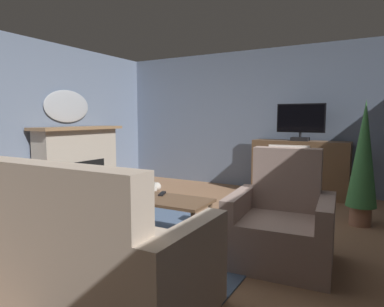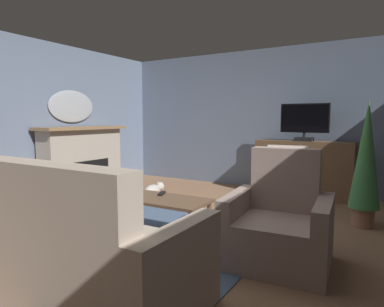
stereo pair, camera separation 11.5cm
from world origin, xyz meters
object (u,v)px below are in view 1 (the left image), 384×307
fireplace (79,162)px  tv_cabinet (300,170)px  television (301,121)px  coffee_table (161,203)px  potted_plant_small_fern_corner (363,159)px  tv_remote (162,194)px  cat (151,190)px  wall_mirror_oval (67,106)px  sofa_floral (75,252)px  armchair_facing_sofa (281,226)px

fireplace → tv_cabinet: fireplace is taller
tv_cabinet → television: bearing=-90.0°
coffee_table → potted_plant_small_fern_corner: 2.50m
tv_remote → cat: (-1.21, 1.41, -0.36)m
television → potted_plant_small_fern_corner: (0.99, -1.21, -0.44)m
television → coffee_table: (-0.90, -2.79, -0.87)m
coffee_table → television: bearing=72.2°
television → coffee_table: size_ratio=0.69×
wall_mirror_oval → cat: 2.09m
coffee_table → cat: coffee_table is taller
sofa_floral → wall_mirror_oval: bearing=139.9°
armchair_facing_sofa → cat: size_ratio=1.50×
coffee_table → fireplace: bearing=155.5°
wall_mirror_oval → sofa_floral: bearing=-40.1°
coffee_table → tv_remote: (-0.07, 0.14, 0.06)m
television → tv_cabinet: bearing=90.0°
cat → potted_plant_small_fern_corner: bearing=0.5°
sofa_floral → cat: sofa_floral is taller
fireplace → sofa_floral: size_ratio=0.88×
coffee_table → armchair_facing_sofa: size_ratio=1.07×
coffee_table → tv_cabinet: bearing=72.5°
television → armchair_facing_sofa: television is taller
wall_mirror_oval → tv_remote: (2.69, -1.01, -1.06)m
fireplace → armchair_facing_sofa: (3.82, -1.08, -0.22)m
fireplace → coffee_table: size_ratio=1.54×
coffee_table → sofa_floral: size_ratio=0.57×
fireplace → television: 3.86m
television → tv_remote: bearing=-110.2°
potted_plant_small_fern_corner → wall_mirror_oval: bearing=-174.7°
wall_mirror_oval → cat: bearing=15.1°
armchair_facing_sofa → tv_remote: bearing=176.9°
television → cat: (-2.18, -1.23, -1.16)m
wall_mirror_oval → tv_cabinet: size_ratio=0.61×
tv_cabinet → potted_plant_small_fern_corner: size_ratio=1.01×
wall_mirror_oval → coffee_table: bearing=-22.5°
tv_remote → cat: size_ratio=0.24×
coffee_table → tv_remote: size_ratio=6.60×
sofa_floral → armchair_facing_sofa: size_ratio=1.88×
potted_plant_small_fern_corner → coffee_table: bearing=-140.1°
tv_cabinet → tv_remote: 2.87m
fireplace → coffee_table: bearing=-24.5°
sofa_floral → potted_plant_small_fern_corner: potted_plant_small_fern_corner is taller
sofa_floral → coffee_table: bearing=96.4°
coffee_table → potted_plant_small_fern_corner: bearing=39.9°
tv_cabinet → sofa_floral: 4.21m
wall_mirror_oval → television: 4.02m
potted_plant_small_fern_corner → cat: potted_plant_small_fern_corner is taller
tv_remote → potted_plant_small_fern_corner: bearing=106.3°
coffee_table → potted_plant_small_fern_corner: size_ratio=0.73×
tv_cabinet → sofa_floral: (-0.75, -4.14, -0.10)m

